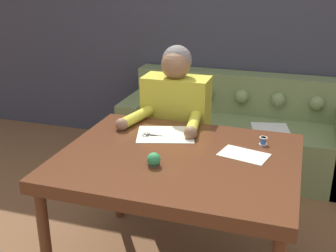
# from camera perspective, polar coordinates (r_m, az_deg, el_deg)

# --- Properties ---
(wall_back) EXTENTS (8.00, 0.06, 2.60)m
(wall_back) POSITION_cam_1_polar(r_m,az_deg,el_deg) (3.98, 11.80, 14.44)
(wall_back) COLOR #383842
(wall_back) RESTS_ON ground_plane
(dining_table) EXTENTS (1.27, 1.02, 0.77)m
(dining_table) POSITION_cam_1_polar(r_m,az_deg,el_deg) (2.29, 1.37, -5.64)
(dining_table) COLOR #562D19
(dining_table) RESTS_ON ground_plane
(couch) EXTENTS (2.00, 0.79, 0.80)m
(couch) POSITION_cam_1_polar(r_m,az_deg,el_deg) (3.84, 9.42, -1.10)
(couch) COLOR olive
(couch) RESTS_ON ground_plane
(person) EXTENTS (0.52, 0.60, 1.23)m
(person) POSITION_cam_1_polar(r_m,az_deg,el_deg) (2.95, 1.03, -0.75)
(person) COLOR #33281E
(person) RESTS_ON ground_plane
(pattern_paper_main) EXTENTS (0.40, 0.36, 0.00)m
(pattern_paper_main) POSITION_cam_1_polar(r_m,az_deg,el_deg) (2.53, -0.33, -1.15)
(pattern_paper_main) COLOR beige
(pattern_paper_main) RESTS_ON dining_table
(pattern_paper_offcut) EXTENTS (0.28, 0.22, 0.00)m
(pattern_paper_offcut) POSITION_cam_1_polar(r_m,az_deg,el_deg) (2.30, 10.23, -3.85)
(pattern_paper_offcut) COLOR beige
(pattern_paper_offcut) RESTS_ON dining_table
(scissors) EXTENTS (0.21, 0.08, 0.01)m
(scissors) POSITION_cam_1_polar(r_m,az_deg,el_deg) (2.51, -2.01, -1.30)
(scissors) COLOR silver
(scissors) RESTS_ON dining_table
(thread_spool) EXTENTS (0.04, 0.04, 0.05)m
(thread_spool) POSITION_cam_1_polar(r_m,az_deg,el_deg) (2.44, 12.77, -1.98)
(thread_spool) COLOR #3366B2
(thread_spool) RESTS_ON dining_table
(pin_cushion) EXTENTS (0.07, 0.07, 0.07)m
(pin_cushion) POSITION_cam_1_polar(r_m,az_deg,el_deg) (2.13, -1.94, -4.63)
(pin_cushion) COLOR #4C3828
(pin_cushion) RESTS_ON dining_table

